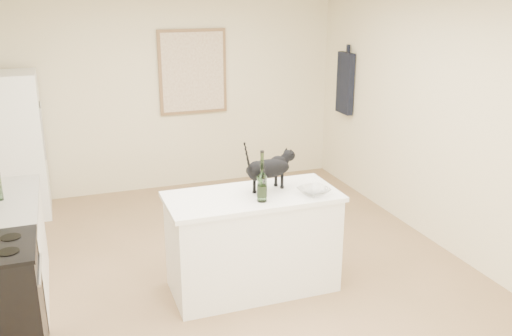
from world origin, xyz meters
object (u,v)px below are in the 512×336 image
object	(u,v)px
fridge	(13,146)
black_cat	(268,171)
glass_bowl	(314,191)
wine_bottle	(262,179)

from	to	relation	value
fridge	black_cat	size ratio (longest dim) A/B	3.25
black_cat	glass_bowl	size ratio (longest dim) A/B	2.02
fridge	wine_bottle	world-z (taller)	fridge
glass_bowl	wine_bottle	bearing A→B (deg)	178.59
wine_bottle	glass_bowl	bearing A→B (deg)	-1.41
black_cat	glass_bowl	world-z (taller)	black_cat
fridge	black_cat	world-z (taller)	fridge
fridge	glass_bowl	bearing A→B (deg)	-47.12
wine_bottle	black_cat	bearing A→B (deg)	58.53
black_cat	glass_bowl	xyz separation A→B (m)	(0.34, -0.23, -0.15)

